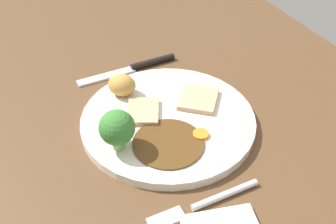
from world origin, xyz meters
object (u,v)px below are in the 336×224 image
object	(u,v)px
roast_potato_left	(122,85)
fork	(202,205)
meat_slice_main	(143,111)
dinner_plate	(168,121)
meat_slice_under	(198,99)
broccoli_floret	(117,128)
knife	(136,67)
carrot_coin_front	(201,134)

from	to	relation	value
roast_potato_left	fork	distance (cm)	24.35
meat_slice_main	dinner_plate	bearing A→B (deg)	-128.01
roast_potato_left	fork	world-z (taller)	roast_potato_left
dinner_plate	roast_potato_left	xyz separation A→B (cm)	(8.34, 4.18, 2.50)
meat_slice_under	fork	bearing A→B (deg)	152.92
broccoli_floret	knife	distance (cm)	22.00
knife	broccoli_floret	bearing A→B (deg)	60.48
carrot_coin_front	broccoli_floret	world-z (taller)	broccoli_floret
broccoli_floret	meat_slice_main	bearing A→B (deg)	-47.51
meat_slice_main	fork	bearing A→B (deg)	-179.32
dinner_plate	meat_slice_main	size ratio (longest dim) A/B	4.37
fork	knife	xyz separation A→B (cm)	(31.87, -4.04, 0.06)
roast_potato_left	dinner_plate	bearing A→B (deg)	-153.40
carrot_coin_front	fork	distance (cm)	11.48
carrot_coin_front	broccoli_floret	xyz separation A→B (cm)	(2.76, 11.39, 3.28)
dinner_plate	carrot_coin_front	size ratio (longest dim) A/B	11.57
roast_potato_left	meat_slice_main	bearing A→B (deg)	-169.40
broccoli_floret	meat_slice_under	bearing A→B (deg)	-73.25
meat_slice_main	meat_slice_under	distance (cm)	9.12
meat_slice_main	fork	distance (cm)	18.26
roast_potato_left	broccoli_floret	bearing A→B (deg)	157.29
carrot_coin_front	fork	world-z (taller)	carrot_coin_front
meat_slice_main	knife	xyz separation A→B (cm)	(13.67, -4.26, -1.35)
meat_slice_under	broccoli_floret	distance (cm)	15.90
meat_slice_under	carrot_coin_front	world-z (taller)	meat_slice_under
fork	knife	world-z (taller)	knife
meat_slice_under	roast_potato_left	world-z (taller)	roast_potato_left
fork	roast_potato_left	bearing A→B (deg)	-87.73
meat_slice_under	knife	xyz separation A→B (cm)	(14.53, 4.83, -1.35)
roast_potato_left	carrot_coin_front	size ratio (longest dim) A/B	1.98
broccoli_floret	fork	xyz separation A→B (cm)	(-12.85, -6.06, -4.54)
dinner_plate	fork	world-z (taller)	dinner_plate
roast_potato_left	carrot_coin_front	distance (cm)	15.63
meat_slice_main	roast_potato_left	xyz separation A→B (cm)	(5.95, 1.11, 1.40)
fork	meat_slice_main	bearing A→B (deg)	-90.20
meat_slice_main	roast_potato_left	distance (cm)	6.21
broccoli_floret	fork	world-z (taller)	broccoli_floret
meat_slice_under	broccoli_floret	size ratio (longest dim) A/B	1.04
meat_slice_main	broccoli_floret	distance (cm)	8.52
meat_slice_main	carrot_coin_front	size ratio (longest dim) A/B	2.65
dinner_plate	meat_slice_under	xyz separation A→B (cm)	(1.54, -6.02, 1.10)
dinner_plate	meat_slice_under	size ratio (longest dim) A/B	4.15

